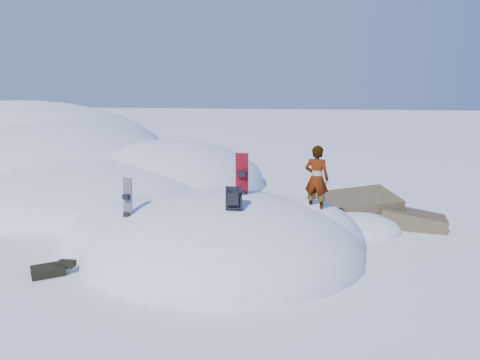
# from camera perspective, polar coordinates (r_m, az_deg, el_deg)

# --- Properties ---
(ground) EXTENTS (120.00, 120.00, 0.00)m
(ground) POSITION_cam_1_polar(r_m,az_deg,el_deg) (11.76, -2.23, -8.92)
(ground) COLOR white
(ground) RESTS_ON ground
(snow_mound) EXTENTS (8.00, 6.00, 3.00)m
(snow_mound) POSITION_cam_1_polar(r_m,az_deg,el_deg) (12.01, -2.86, -8.47)
(snow_mound) COLOR white
(snow_mound) RESTS_ON ground
(snow_ridge) EXTENTS (21.50, 18.50, 6.40)m
(snow_ridge) POSITION_cam_1_polar(r_m,az_deg,el_deg) (24.42, -22.99, 1.16)
(snow_ridge) COLOR white
(snow_ridge) RESTS_ON ground
(rock_outcrop) EXTENTS (4.68, 4.41, 1.68)m
(rock_outcrop) POSITION_cam_1_polar(r_m,az_deg,el_deg) (14.57, 14.44, -5.06)
(rock_outcrop) COLOR brown
(rock_outcrop) RESTS_ON ground
(snowboard_red) EXTENTS (0.32, 0.18, 1.69)m
(snowboard_red) POSITION_cam_1_polar(r_m,az_deg,el_deg) (11.45, 0.24, -0.75)
(snowboard_red) COLOR red
(snowboard_red) RESTS_ON snow_mound
(snowboard_dark) EXTENTS (0.29, 0.25, 1.45)m
(snowboard_dark) POSITION_cam_1_polar(r_m,az_deg,el_deg) (11.18, -13.55, -3.32)
(snowboard_dark) COLOR black
(snowboard_dark) RESTS_ON snow_mound
(backpack) EXTENTS (0.41, 0.52, 0.61)m
(backpack) POSITION_cam_1_polar(r_m,az_deg,el_deg) (10.38, -0.77, -2.28)
(backpack) COLOR black
(backpack) RESTS_ON snow_mound
(gear_pile) EXTENTS (0.93, 0.79, 0.24)m
(gear_pile) POSITION_cam_1_polar(r_m,az_deg,el_deg) (11.31, -22.05, -10.07)
(gear_pile) COLOR black
(gear_pile) RESTS_ON ground
(person) EXTENTS (0.69, 0.56, 1.65)m
(person) POSITION_cam_1_polar(r_m,az_deg,el_deg) (11.56, 9.32, 0.15)
(person) COLOR slate
(person) RESTS_ON snow_mound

